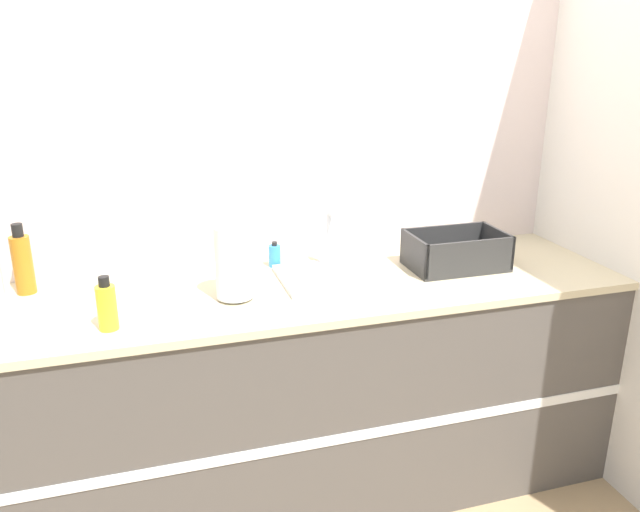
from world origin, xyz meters
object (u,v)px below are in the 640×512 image
(sink, at_px, (340,273))
(soap_dispenser, at_px, (275,256))
(dish_rack, at_px, (456,255))
(bottle_amber, at_px, (23,263))
(paper_towel_roll, at_px, (234,263))
(bottle_yellow, at_px, (107,306))

(sink, height_order, soap_dispenser, sink)
(dish_rack, relative_size, bottle_amber, 1.47)
(paper_towel_roll, relative_size, soap_dispenser, 2.55)
(paper_towel_roll, distance_m, bottle_amber, 0.77)
(sink, distance_m, paper_towel_roll, 0.45)
(bottle_amber, distance_m, soap_dispenser, 0.94)
(bottle_yellow, relative_size, soap_dispenser, 1.70)
(dish_rack, bearing_deg, soap_dispenser, 162.66)
(paper_towel_roll, xyz_separation_m, bottle_amber, (-0.72, 0.28, -0.02))
(sink, height_order, bottle_amber, bottle_amber)
(dish_rack, xyz_separation_m, bottle_yellow, (-1.34, -0.21, 0.03))
(paper_towel_roll, height_order, bottle_amber, paper_towel_roll)
(dish_rack, distance_m, bottle_yellow, 1.36)
(paper_towel_roll, xyz_separation_m, bottle_yellow, (-0.43, -0.13, -0.06))
(sink, relative_size, bottle_yellow, 2.62)
(bottle_amber, bearing_deg, bottle_yellow, -54.16)
(soap_dispenser, bearing_deg, sink, -41.94)
(bottle_yellow, distance_m, soap_dispenser, 0.77)
(bottle_yellow, bearing_deg, soap_dispenser, 33.84)
(sink, relative_size, dish_rack, 1.22)
(paper_towel_roll, height_order, dish_rack, paper_towel_roll)
(sink, xyz_separation_m, paper_towel_roll, (-0.43, -0.10, 0.12))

